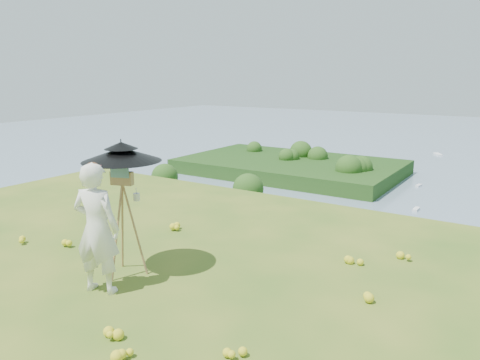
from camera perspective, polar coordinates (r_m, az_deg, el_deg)
The scene contains 10 objects.
ground at distance 6.28m, azimuth -24.02°, elevation -16.04°, with size 14.00×14.00×0.00m, color #39631C.
shoreline_tier at distance 87.16m, azimuth 27.22°, elevation -15.28°, with size 170.00×28.00×8.00m, color #726D5B.
peninsula at distance 179.72m, azimuth 6.15°, elevation 2.45°, with size 90.00×60.00×12.00m, color black, non-canonical shape.
slope_trees at distance 42.14m, azimuth 23.96°, elevation -13.57°, with size 110.00×50.00×6.00m, color #265218, non-canonical shape.
moored_boats at distance 168.76m, azimuth 26.35°, elevation -1.11°, with size 140.00×140.00×0.70m, color white, non-canonical shape.
wildflowers at distance 6.37m, azimuth -22.14°, elevation -14.83°, with size 10.00×10.50×0.12m, color yellow, non-canonical shape.
painter at distance 6.56m, azimuth -17.07°, elevation -5.66°, with size 0.66×0.43×1.80m, color silver.
field_easel at distance 7.03m, azimuth -13.92°, elevation -4.67°, with size 0.64×0.64×1.70m, color #935F3D, non-canonical shape.
sun_umbrella at distance 6.86m, azimuth -14.20°, elevation 2.29°, with size 1.13×1.13×0.63m, color black, non-canonical shape.
painter_cap at distance 6.35m, azimuth -17.57°, elevation 1.63°, with size 0.19×0.23×0.10m, color #CB706F, non-canonical shape.
Camera 1 is at (4.78, -2.84, 2.91)m, focal length 35.00 mm.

